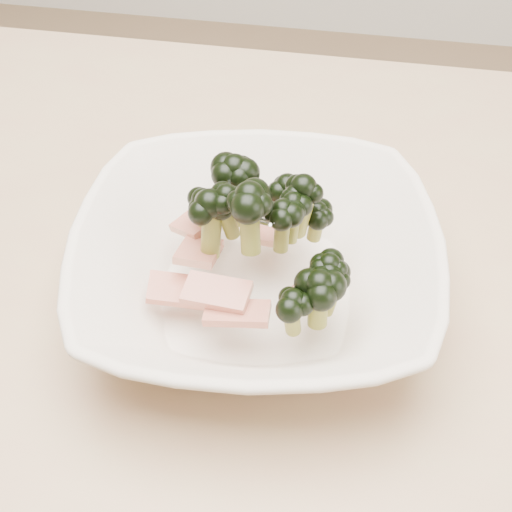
% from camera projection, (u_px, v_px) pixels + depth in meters
% --- Properties ---
extents(dining_table, '(1.20, 0.80, 0.75)m').
position_uv_depth(dining_table, '(170.00, 314.00, 0.75)').
color(dining_table, tan).
rests_on(dining_table, ground).
extents(broccoli_dish, '(0.35, 0.35, 0.14)m').
position_uv_depth(broccoli_dish, '(257.00, 262.00, 0.60)').
color(broccoli_dish, beige).
rests_on(broccoli_dish, dining_table).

